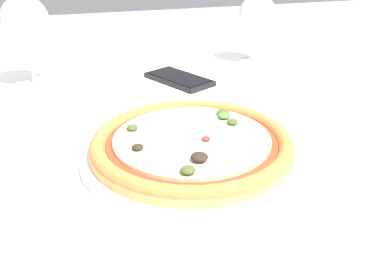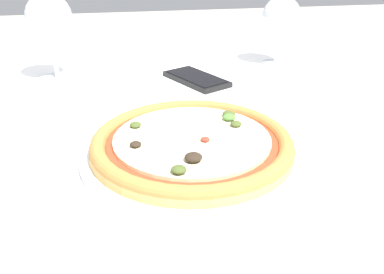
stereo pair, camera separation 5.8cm
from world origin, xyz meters
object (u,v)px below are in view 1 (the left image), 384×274
object	(u,v)px
dining_table	(109,163)
pizza_plate	(192,145)
cell_phone	(179,79)
wine_glass_far_left	(257,16)
wine_glass_far_right	(25,22)

from	to	relation	value
dining_table	pizza_plate	size ratio (longest dim) A/B	3.77
cell_phone	wine_glass_far_left	bearing A→B (deg)	23.55
pizza_plate	wine_glass_far_left	bearing A→B (deg)	56.40
wine_glass_far_right	dining_table	bearing A→B (deg)	-59.02
dining_table	pizza_plate	bearing A→B (deg)	-59.66
dining_table	wine_glass_far_left	world-z (taller)	wine_glass_far_left
dining_table	wine_glass_far_right	size ratio (longest dim) A/B	6.65
wine_glass_far_left	wine_glass_far_right	world-z (taller)	wine_glass_far_right
wine_glass_far_left	wine_glass_far_right	bearing A→B (deg)	-176.59
pizza_plate	wine_glass_far_right	world-z (taller)	wine_glass_far_right
dining_table	wine_glass_far_right	xyz separation A→B (m)	(-0.12, 0.20, 0.22)
wine_glass_far_left	cell_phone	world-z (taller)	wine_glass_far_left
dining_table	pizza_plate	world-z (taller)	pizza_plate
pizza_plate	cell_phone	world-z (taller)	pizza_plate
dining_table	cell_phone	bearing A→B (deg)	39.62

